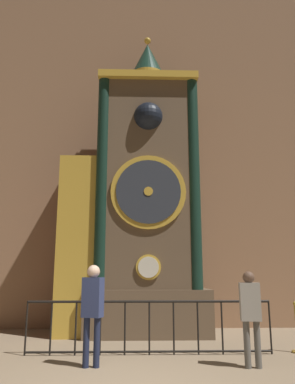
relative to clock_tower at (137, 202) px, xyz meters
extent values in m
cube|color=#936B4C|center=(-0.19, 1.42, 4.07)|extent=(24.00, 0.30, 15.15)
cube|color=brown|center=(0.28, 0.04, -2.92)|extent=(3.21, 1.61, 1.16)
cube|color=brown|center=(0.28, 0.04, 0.61)|extent=(2.57, 1.40, 5.89)
cube|color=gold|center=(0.28, -0.07, 3.45)|extent=(2.77, 1.54, 0.20)
cylinder|color=gold|center=(0.28, -0.69, -1.79)|extent=(0.63, 0.05, 0.63)
cylinder|color=silver|center=(0.28, -0.72, -1.79)|extent=(0.52, 0.03, 0.52)
cylinder|color=gold|center=(0.28, -0.69, 0.14)|extent=(1.96, 0.07, 1.96)
cylinder|color=#2D333D|center=(0.28, -0.74, 0.14)|extent=(1.69, 0.04, 1.69)
cylinder|color=gold|center=(0.28, -0.76, 0.14)|extent=(0.24, 0.03, 0.24)
cube|color=#3A2D21|center=(0.28, -0.17, 2.25)|extent=(1.00, 0.42, 1.00)
sphere|color=black|center=(0.28, -0.59, 2.25)|extent=(0.80, 0.80, 0.80)
cylinder|color=#142D23|center=(-0.93, -0.56, 0.61)|extent=(0.33, 0.33, 5.89)
cylinder|color=#142D23|center=(1.50, -0.56, 0.61)|extent=(0.33, 0.33, 5.89)
cylinder|color=gold|center=(0.28, 0.04, 3.70)|extent=(1.03, 1.03, 0.30)
cone|color=#163227|center=(0.28, 0.04, 4.38)|extent=(0.98, 0.98, 1.07)
sphere|color=gold|center=(0.28, 0.04, 5.04)|extent=(0.20, 0.20, 0.20)
cube|color=maroon|center=(-1.55, 0.09, -1.17)|extent=(1.00, 1.19, 4.65)
cube|color=gold|center=(-1.55, -0.52, -1.17)|extent=(1.05, 0.06, 4.65)
cylinder|color=black|center=(-2.18, -2.34, -2.99)|extent=(0.04, 0.04, 1.03)
cylinder|color=black|center=(-1.70, -2.34, -2.99)|extent=(0.04, 0.04, 1.03)
cylinder|color=black|center=(-1.21, -2.34, -2.99)|extent=(0.04, 0.04, 1.03)
cylinder|color=black|center=(-0.73, -2.34, -2.99)|extent=(0.04, 0.04, 1.03)
cylinder|color=black|center=(-0.24, -2.34, -2.99)|extent=(0.04, 0.04, 1.03)
cylinder|color=black|center=(0.25, -2.34, -2.99)|extent=(0.04, 0.04, 1.03)
cylinder|color=black|center=(0.73, -2.34, -2.99)|extent=(0.04, 0.04, 1.03)
cylinder|color=black|center=(1.22, -2.34, -2.99)|extent=(0.04, 0.04, 1.03)
cylinder|color=black|center=(1.71, -2.34, -2.99)|extent=(0.04, 0.04, 1.03)
cylinder|color=black|center=(2.19, -2.34, -2.99)|extent=(0.04, 0.04, 1.03)
cylinder|color=black|center=(2.68, -2.34, -2.99)|extent=(0.04, 0.04, 1.03)
cylinder|color=black|center=(0.25, -2.34, -2.49)|extent=(4.86, 0.05, 0.05)
cylinder|color=black|center=(0.25, -2.34, -3.44)|extent=(4.86, 0.04, 0.04)
cylinder|color=#1B213A|center=(-0.87, -3.33, -3.09)|extent=(0.11, 0.11, 0.82)
cylinder|color=#1B213A|center=(-0.69, -3.33, -3.09)|extent=(0.11, 0.11, 0.82)
cube|color=navy|center=(-0.78, -3.33, -2.35)|extent=(0.39, 0.32, 0.68)
sphere|color=beige|center=(-0.78, -3.33, -1.90)|extent=(0.23, 0.23, 0.23)
cylinder|color=#58554F|center=(1.88, -3.46, -3.12)|extent=(0.11, 0.11, 0.76)
cylinder|color=#58554F|center=(2.06, -3.46, -3.12)|extent=(0.11, 0.11, 0.76)
cube|color=gray|center=(1.97, -3.46, -2.42)|extent=(0.37, 0.27, 0.64)
sphere|color=brown|center=(1.97, -3.46, -2.00)|extent=(0.21, 0.21, 0.21)
sphere|color=#B28E33|center=(3.27, -2.23, -2.55)|extent=(0.09, 0.09, 0.09)
camera|label=1|loc=(-0.03, -10.17, -1.94)|focal=35.00mm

